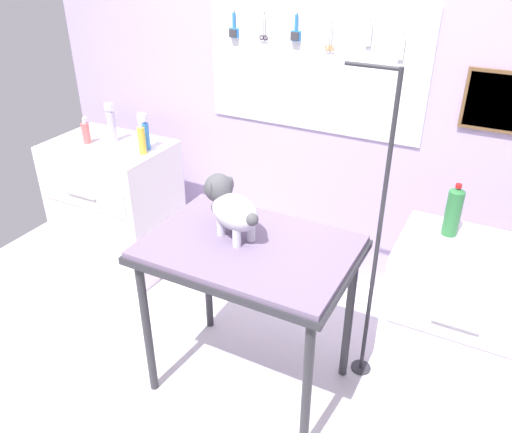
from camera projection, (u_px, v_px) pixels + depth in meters
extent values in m
cube|color=silver|center=(218.00, 386.00, 2.84)|extent=(4.40, 4.00, 0.04)
cube|color=#B4A1CC|center=(317.00, 114.00, 3.25)|extent=(4.00, 0.06, 2.30)
cube|color=white|center=(312.00, 68.00, 3.09)|extent=(1.38, 0.02, 0.76)
cylinder|color=gray|center=(234.00, 11.00, 3.15)|extent=(0.01, 0.02, 0.01)
cylinder|color=blue|center=(234.00, 20.00, 3.17)|extent=(0.02, 0.02, 0.09)
cube|color=blue|center=(234.00, 33.00, 3.21)|extent=(0.06, 0.02, 0.06)
cube|color=#333338|center=(233.00, 33.00, 3.20)|extent=(0.05, 0.01, 0.05)
cylinder|color=gray|center=(264.00, 12.00, 3.07)|extent=(0.01, 0.02, 0.01)
cube|color=silver|center=(263.00, 25.00, 3.10)|extent=(0.01, 0.00, 0.11)
cube|color=silver|center=(264.00, 25.00, 3.09)|extent=(0.01, 0.00, 0.11)
torus|color=#271D2E|center=(262.00, 38.00, 3.14)|extent=(0.03, 0.01, 0.03)
torus|color=#271D2E|center=(265.00, 38.00, 3.13)|extent=(0.03, 0.01, 0.03)
cylinder|color=gray|center=(297.00, 12.00, 2.98)|extent=(0.01, 0.02, 0.01)
cylinder|color=blue|center=(296.00, 23.00, 3.00)|extent=(0.02, 0.02, 0.09)
cube|color=blue|center=(296.00, 36.00, 3.03)|extent=(0.06, 0.02, 0.06)
cube|color=#333338|center=(295.00, 36.00, 3.02)|extent=(0.05, 0.01, 0.05)
cylinder|color=gray|center=(332.00, 22.00, 2.91)|extent=(0.01, 0.02, 0.01)
cube|color=silver|center=(329.00, 35.00, 2.94)|extent=(0.01, 0.00, 0.11)
cube|color=silver|center=(331.00, 35.00, 2.93)|extent=(0.01, 0.00, 0.11)
torus|color=orange|center=(327.00, 48.00, 2.98)|extent=(0.03, 0.01, 0.03)
torus|color=orange|center=(332.00, 48.00, 2.97)|extent=(0.03, 0.01, 0.03)
cylinder|color=gray|center=(371.00, 19.00, 2.81)|extent=(0.01, 0.02, 0.01)
cube|color=silver|center=(369.00, 34.00, 2.83)|extent=(0.03, 0.01, 0.13)
cylinder|color=gray|center=(404.00, 33.00, 2.76)|extent=(0.01, 0.02, 0.01)
cube|color=silver|center=(402.00, 48.00, 2.79)|extent=(0.03, 0.01, 0.13)
cube|color=brown|center=(501.00, 102.00, 2.69)|extent=(0.38, 0.02, 0.32)
cube|color=#A9844E|center=(501.00, 102.00, 2.68)|extent=(0.34, 0.01, 0.29)
cylinder|color=#2D2D33|center=(147.00, 329.00, 2.60)|extent=(0.04, 0.04, 0.82)
cylinder|color=#2D2D33|center=(307.00, 392.00, 2.25)|extent=(0.04, 0.04, 0.82)
cylinder|color=#2D2D33|center=(207.00, 271.00, 3.04)|extent=(0.04, 0.04, 0.82)
cylinder|color=#2D2D33|center=(349.00, 316.00, 2.69)|extent=(0.04, 0.04, 0.82)
cube|color=#2D2D33|center=(249.00, 252.00, 2.44)|extent=(0.99, 0.69, 0.03)
cube|color=slate|center=(249.00, 246.00, 2.42)|extent=(0.96, 0.67, 0.03)
cylinder|color=#2D2D33|center=(361.00, 367.00, 2.92)|extent=(0.11, 0.11, 0.01)
cylinder|color=#2D2D33|center=(378.00, 242.00, 2.51)|extent=(0.02, 0.02, 1.68)
cylinder|color=#2D2D33|center=(373.00, 66.00, 2.15)|extent=(0.24, 0.02, 0.02)
cylinder|color=silver|center=(221.00, 226.00, 2.47)|extent=(0.04, 0.04, 0.09)
cylinder|color=silver|center=(235.00, 221.00, 2.51)|extent=(0.04, 0.04, 0.09)
cylinder|color=silver|center=(237.00, 238.00, 2.38)|extent=(0.04, 0.04, 0.09)
cylinder|color=silver|center=(251.00, 232.00, 2.42)|extent=(0.04, 0.04, 0.09)
ellipsoid|color=silver|center=(235.00, 212.00, 2.40)|extent=(0.33, 0.28, 0.16)
ellipsoid|color=#4E4F53|center=(223.00, 206.00, 2.47)|extent=(0.14, 0.15, 0.09)
sphere|color=#4E4F53|center=(218.00, 188.00, 2.46)|extent=(0.14, 0.14, 0.14)
ellipsoid|color=silver|center=(212.00, 186.00, 2.51)|extent=(0.08, 0.07, 0.04)
sphere|color=black|center=(209.00, 184.00, 2.52)|extent=(0.02, 0.02, 0.02)
ellipsoid|color=#4E4F53|center=(210.00, 190.00, 2.41)|extent=(0.05, 0.05, 0.08)
ellipsoid|color=#4E4F53|center=(230.00, 184.00, 2.47)|extent=(0.05, 0.05, 0.08)
sphere|color=#4E4F53|center=(252.00, 220.00, 2.30)|extent=(0.06, 0.06, 0.06)
cube|color=silver|center=(116.00, 205.00, 3.66)|extent=(0.80, 0.56, 0.92)
cube|color=silver|center=(83.00, 196.00, 3.34)|extent=(0.70, 0.01, 0.18)
cylinder|color=#99999E|center=(82.00, 196.00, 3.34)|extent=(0.24, 0.02, 0.02)
cube|color=silver|center=(457.00, 323.00, 2.61)|extent=(0.68, 0.52, 0.87)
cube|color=silver|center=(455.00, 325.00, 2.31)|extent=(0.60, 0.01, 0.17)
cylinder|color=#99999E|center=(455.00, 326.00, 2.30)|extent=(0.20, 0.02, 0.02)
cylinder|color=#D85F5F|center=(86.00, 133.00, 3.42)|extent=(0.05, 0.05, 0.14)
cylinder|color=silver|center=(84.00, 121.00, 3.38)|extent=(0.02, 0.02, 0.03)
cube|color=silver|center=(85.00, 118.00, 3.36)|extent=(0.03, 0.01, 0.01)
cylinder|color=#AFA8BD|center=(112.00, 127.00, 3.43)|extent=(0.06, 0.06, 0.20)
cylinder|color=#AFA8BD|center=(110.00, 112.00, 3.38)|extent=(0.03, 0.03, 0.02)
cube|color=silver|center=(109.00, 107.00, 3.36)|extent=(0.05, 0.03, 0.04)
cylinder|color=#3177C0|center=(145.00, 137.00, 3.32)|extent=(0.06, 0.06, 0.17)
cylinder|color=#3177C0|center=(143.00, 122.00, 3.27)|extent=(0.03, 0.03, 0.02)
cube|color=silver|center=(142.00, 117.00, 3.25)|extent=(0.06, 0.04, 0.04)
cylinder|color=gold|center=(142.00, 141.00, 3.25)|extent=(0.05, 0.05, 0.17)
cylinder|color=silver|center=(140.00, 125.00, 3.20)|extent=(0.02, 0.02, 0.03)
cube|color=silver|center=(141.00, 122.00, 3.18)|extent=(0.03, 0.01, 0.01)
cylinder|color=#2B7239|center=(453.00, 213.00, 2.47)|extent=(0.08, 0.08, 0.23)
cone|color=#2B7239|center=(458.00, 190.00, 2.40)|extent=(0.08, 0.08, 0.02)
cylinder|color=red|center=(459.00, 186.00, 2.39)|extent=(0.03, 0.03, 0.02)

